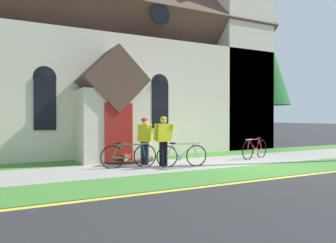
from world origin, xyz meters
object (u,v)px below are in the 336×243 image
roadside_conifer (263,61)px  bicycle_black (255,149)px  church_sign (121,123)px  cyclist_in_orange_jersey (145,138)px  bicycle_green (182,155)px  bicycle_blue (129,156)px  cyclist_in_white_jersey (163,137)px

roadside_conifer → bicycle_black: bearing=-135.6°
church_sign → cyclist_in_orange_jersey: (0.26, -1.70, -0.46)m
bicycle_black → church_sign: bearing=156.3°
bicycle_black → cyclist_in_orange_jersey: 4.54m
bicycle_green → cyclist_in_orange_jersey: (-0.96, 0.83, 0.55)m
bicycle_blue → cyclist_in_white_jersey: size_ratio=1.09×
bicycle_blue → cyclist_in_orange_jersey: (0.68, 0.32, 0.54)m
cyclist_in_orange_jersey → cyclist_in_white_jersey: size_ratio=0.98×
bicycle_black → cyclist_in_orange_jersey: size_ratio=1.05×
church_sign → bicycle_blue: 2.29m
church_sign → cyclist_in_white_jersey: church_sign is taller
cyclist_in_orange_jersey → roadside_conifer: 12.96m
cyclist_in_orange_jersey → cyclist_in_white_jersey: 0.68m
bicycle_green → bicycle_black: bicycle_black is taller
cyclist_in_orange_jersey → roadside_conifer: bearing=28.2°
bicycle_black → roadside_conifer: (6.27, 6.15, 4.89)m
bicycle_green → bicycle_black: bearing=7.2°
bicycle_black → roadside_conifer: bearing=44.4°
bicycle_blue → bicycle_green: bearing=-17.2°
church_sign → cyclist_in_white_jersey: size_ratio=1.40×
bicycle_black → bicycle_blue: bicycle_black is taller
bicycle_green → cyclist_in_white_jersey: cyclist_in_white_jersey is taller
cyclist_in_white_jersey → roadside_conifer: (10.30, 6.27, 4.32)m
church_sign → bicycle_blue: bearing=-101.9°
bicycle_black → roadside_conifer: roadside_conifer is taller
roadside_conifer → bicycle_blue: bearing=-152.0°
cyclist_in_white_jersey → church_sign: bearing=108.0°
cyclist_in_orange_jersey → roadside_conifer: (10.76, 5.77, 4.34)m
church_sign → bicycle_green: church_sign is taller
bicycle_green → roadside_conifer: size_ratio=0.21×
bicycle_black → bicycle_blue: size_ratio=0.93×
bicycle_blue → cyclist_in_white_jersey: bearing=-8.9°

